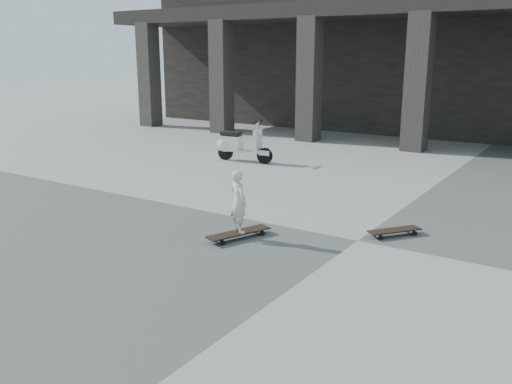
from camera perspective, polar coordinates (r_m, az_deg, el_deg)
The scene contains 5 objects.
ground at distance 8.63m, azimuth 10.67°, elevation -5.06°, with size 90.00×90.00×0.00m, color #51514E.
longboard at distance 8.57m, azimuth -1.83°, elevation -4.35°, with size 0.62×1.11×0.11m.
skateboard_spare at distance 8.96m, azimuth 14.36°, elevation -3.99°, with size 0.72×0.84×0.11m.
child at distance 8.41m, azimuth -1.86°, elevation -1.00°, with size 0.36×0.24×0.99m, color beige.
scooter at distance 14.71m, azimuth -2.18°, elevation 5.03°, with size 1.63×0.59×1.14m.
Camera 1 is at (3.03, -7.57, 2.84)m, focal length 38.00 mm.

